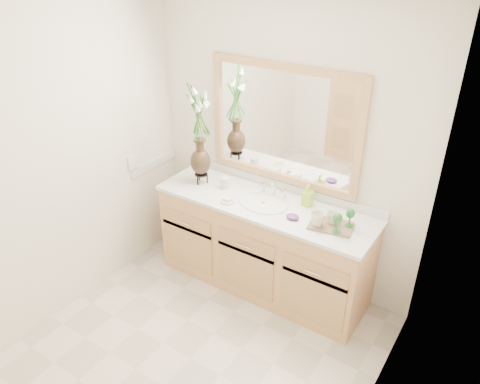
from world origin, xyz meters
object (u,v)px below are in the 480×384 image
Objects in this scene: flower_vase at (199,120)px; tumbler at (225,183)px; soap_bottle at (308,196)px; tray at (331,226)px.

tumbler is (0.22, 0.04, -0.52)m from flower_vase.
flower_vase is 5.38× the size of soap_bottle.
flower_vase is 0.57m from tumbler.
tumbler is 0.63× the size of soap_bottle.
soap_bottle is 0.36m from tray.
tray is (1.00, -0.06, -0.04)m from tumbler.
tumbler is 0.72m from soap_bottle.
flower_vase reaches higher than soap_bottle.
tray is at bearing -37.07° from soap_bottle.
tumbler reaches higher than tray.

